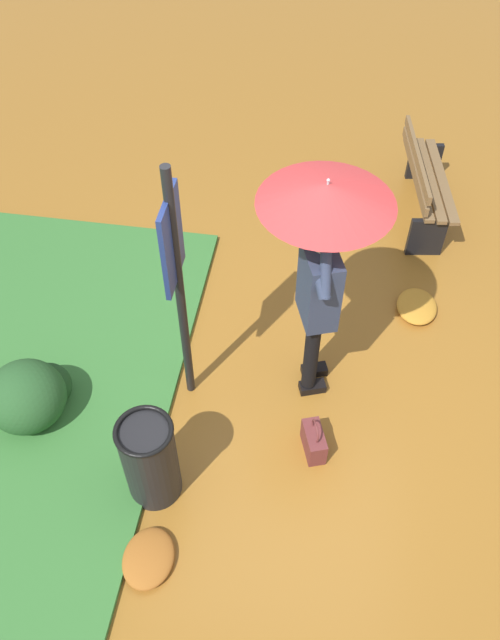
# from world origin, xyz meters

# --- Properties ---
(ground_plane) EXTENTS (18.00, 18.00, 0.00)m
(ground_plane) POSITION_xyz_m (0.00, 0.00, 0.00)
(ground_plane) COLOR #9E6623
(person_with_umbrella) EXTENTS (0.96, 0.96, 2.04)m
(person_with_umbrella) POSITION_xyz_m (0.35, -0.08, 1.55)
(person_with_umbrella) COLOR black
(person_with_umbrella) RESTS_ON ground_plane
(info_sign_post) EXTENTS (0.44, 0.07, 2.30)m
(info_sign_post) POSITION_xyz_m (0.04, 0.91, 1.44)
(info_sign_post) COLOR black
(info_sign_post) RESTS_ON ground_plane
(handbag) EXTENTS (0.33, 0.23, 0.37)m
(handbag) POSITION_xyz_m (-0.40, -0.19, 0.13)
(handbag) COLOR brown
(handbag) RESTS_ON ground_plane
(park_bench) EXTENTS (1.40, 0.57, 0.75)m
(park_bench) POSITION_xyz_m (2.69, -1.05, 0.40)
(park_bench) COLOR black
(park_bench) RESTS_ON ground_plane
(trash_bin) EXTENTS (0.42, 0.42, 0.83)m
(trash_bin) POSITION_xyz_m (-0.91, 0.97, 0.42)
(trash_bin) COLOR black
(trash_bin) RESTS_ON ground_plane
(shrub_cluster) EXTENTS (0.70, 0.63, 0.57)m
(shrub_cluster) POSITION_xyz_m (-0.40, 2.11, 0.27)
(shrub_cluster) COLOR #285628
(shrub_cluster) RESTS_ON ground_plane
(leaf_pile_near_person) EXTENTS (0.47, 0.38, 0.10)m
(leaf_pile_near_person) POSITION_xyz_m (1.25, -1.02, 0.05)
(leaf_pile_near_person) COLOR #C68428
(leaf_pile_near_person) RESTS_ON ground_plane
(leaf_pile_by_bench) EXTENTS (0.46, 0.36, 0.10)m
(leaf_pile_by_bench) POSITION_xyz_m (-1.47, 0.88, 0.05)
(leaf_pile_by_bench) COLOR #A86023
(leaf_pile_by_bench) RESTS_ON ground_plane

